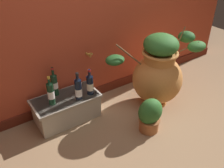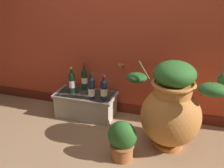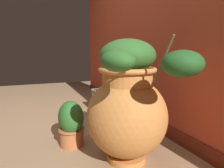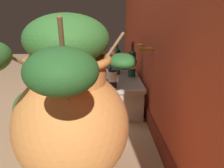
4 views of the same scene
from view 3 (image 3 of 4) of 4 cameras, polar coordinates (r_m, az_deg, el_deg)
name	(u,v)px [view 3 (image 3 of 4)]	position (r m, az deg, el deg)	size (l,w,h in m)	color
ground_plane	(43,143)	(1.87, -20.07, -16.25)	(7.00, 7.00, 0.00)	#9E7A56
back_wall	(160,3)	(2.16, 14.15, 22.52)	(4.40, 0.33, 2.60)	#B74228
terracotta_urn	(128,104)	(1.36, 4.74, -6.04)	(1.08, 0.69, 0.89)	#CC7F3D
stone_ledge	(113,102)	(2.47, 0.15, -5.54)	(0.72, 0.37, 0.29)	beige
wine_bottle_left	(106,80)	(2.55, -1.70, 1.12)	(0.07, 0.07, 0.33)	black
wine_bottle_middle	(119,81)	(2.51, 2.06, 1.02)	(0.07, 0.07, 0.33)	black
wine_bottle_right	(109,85)	(2.27, -0.85, -0.19)	(0.07, 0.07, 0.31)	black
wine_bottle_back	(115,87)	(2.14, 0.83, -0.78)	(0.08, 0.08, 0.30)	black
potted_shrub	(71,123)	(1.69, -12.19, -11.42)	(0.27, 0.23, 0.39)	#B26638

